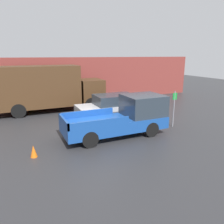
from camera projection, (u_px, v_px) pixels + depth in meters
The scene contains 8 objects.
ground_plane at pixel (93, 133), 12.25m from camera, with size 60.00×60.00×0.00m, color #2D2D30.
building_wall at pixel (60, 81), 19.26m from camera, with size 28.00×0.15×4.01m.
pickup_truck at pixel (125, 117), 11.79m from camera, with size 5.53×2.05×2.10m.
car at pixel (113, 106), 14.96m from camera, with size 4.88×1.98×1.62m.
delivery_truck at pixel (44, 88), 16.35m from camera, with size 8.39×2.38×3.45m.
parking_sign at pixel (174, 107), 13.00m from camera, with size 0.30×0.07×2.17m.
newspaper_box at pixel (30, 100), 18.31m from camera, with size 0.45×0.40×1.11m.
traffic_cone at pixel (34, 151), 9.29m from camera, with size 0.29×0.29×0.53m.
Camera 1 is at (-3.74, -10.98, 4.26)m, focal length 35.00 mm.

